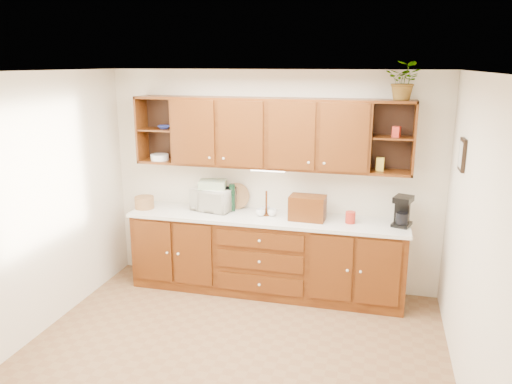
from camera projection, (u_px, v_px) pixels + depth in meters
The scene contains 26 objects.
floor at pixel (231, 356), 4.68m from camera, with size 4.00×4.00×0.00m, color brown.
ceiling at pixel (226, 72), 4.02m from camera, with size 4.00×4.00×0.00m, color white.
back_wall at pixel (272, 180), 5.99m from camera, with size 4.00×4.00×0.00m, color #F0E4CA.
left_wall at pixel (31, 209), 4.83m from camera, with size 3.50×3.50×0.00m, color #F0E4CA.
right_wall at pixel (474, 245), 3.88m from camera, with size 3.50×3.50×0.00m, color #F0E4CA.
base_cabinets at pixel (266, 255), 5.93m from camera, with size 3.20×0.60×0.90m, color #3A1706.
countertop at pixel (266, 218), 5.80m from camera, with size 3.24×0.64×0.04m, color silver.
upper_cabinets at pixel (270, 133), 5.69m from camera, with size 3.20×0.33×0.80m.
undercabinet_light at pixel (268, 170), 5.75m from camera, with size 0.40×0.05×0.03m, color white.
framed_picture at pixel (462, 155), 4.59m from camera, with size 0.03×0.24×0.30m, color black.
wicker_basket at pixel (144, 202), 6.10m from camera, with size 0.23×0.23×0.15m, color #A57344.
microwave at pixel (213, 199), 6.02m from camera, with size 0.49×0.33×0.27m, color silver.
towel_stack at pixel (213, 184), 5.98m from camera, with size 0.32×0.23×0.10m, color #D2BD63.
wine_bottle at pixel (232, 198), 5.96m from camera, with size 0.07×0.07×0.33m, color black.
woven_tray at pixel (237, 208), 6.11m from camera, with size 0.32×0.32×0.02m, color #A57344.
bread_box at pixel (307, 208), 5.64m from camera, with size 0.40×0.25×0.28m, color #3A1706.
mug_tree at pixel (266, 211), 5.84m from camera, with size 0.26×0.26×0.29m.
canister_red at pixel (350, 217), 5.54m from camera, with size 0.11×0.11×0.13m, color #AC2619.
canister_white at pixel (323, 211), 5.68m from camera, with size 0.08×0.08×0.18m, color white.
canister_yellow at pixel (314, 218), 5.57m from camera, with size 0.09×0.09×0.11m, color yellow.
coffee_maker at pixel (402, 211), 5.44m from camera, with size 0.24×0.28×0.33m.
bowl_stack at pixel (165, 127), 5.99m from camera, with size 0.17×0.17×0.04m, color navy.
plate_stack at pixel (160, 157), 6.07m from camera, with size 0.22×0.22×0.07m, color white.
pantry_box_yellow at pixel (380, 164), 5.46m from camera, with size 0.08×0.06×0.15m, color yellow.
pantry_box_red at pixel (396, 132), 5.31m from camera, with size 0.08×0.07×0.12m, color #AC2619.
potted_plant at pixel (404, 81), 5.15m from camera, with size 0.36×0.31×0.40m, color #999999.
Camera 1 is at (1.25, -3.95, 2.67)m, focal length 35.00 mm.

